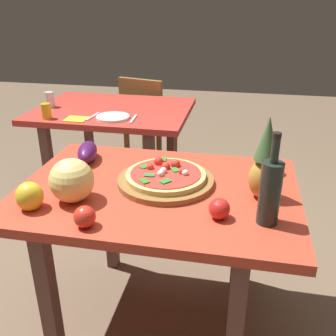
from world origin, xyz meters
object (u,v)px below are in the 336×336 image
Objects in this scene: tomato_at_corner at (85,217)px; dining_chair at (147,118)px; eggplant at (87,152)px; display_table at (158,207)px; tomato_by_bottle at (219,209)px; drinking_glass_water at (50,99)px; dinner_plate at (113,117)px; knife_utensil at (133,119)px; melon at (72,180)px; fork_utensil at (93,116)px; pizza at (166,174)px; napkin_folded at (76,119)px; bell_pepper at (30,196)px; drinking_glass_juice at (46,111)px; wine_bottle at (270,191)px; tomato_beside_pepper at (274,166)px; pizza_board at (166,181)px; pineapple_left at (265,163)px; background_table at (113,122)px.

dining_chair is at bearing 98.53° from tomato_at_corner.
tomato_at_corner is at bearing -68.80° from eggplant.
tomato_by_bottle is (0.27, -0.19, 0.14)m from display_table.
dining_chair is at bearing 52.16° from drinking_glass_water.
knife_utensil is at bearing 0.00° from dinner_plate.
melon reaches higher than fork_utensil.
melon is at bearing -145.93° from pizza.
tomato_by_bottle is 0.56× the size of napkin_folded.
bell_pepper is 1.19m from fork_utensil.
bell_pepper is 1.17m from dinner_plate.
pizza reaches higher than tomato_by_bottle.
bell_pepper reaches higher than drinking_glass_juice.
wine_bottle is 1.55m from fork_utensil.
drinking_glass_water is (-1.52, 0.85, 0.02)m from tomato_beside_pepper.
melon is (-0.33, -0.22, 0.07)m from pizza_board.
eggplant is (-0.42, 0.17, 0.03)m from pizza_board.
tomato_by_bottle is (0.67, -0.40, -0.01)m from eggplant.
tomato_by_bottle is at bearing -31.18° from eggplant.
eggplant is 0.59m from tomato_at_corner.
eggplant is at bearing -81.09° from dinner_plate.
fork_utensil is (-0.34, 1.08, -0.08)m from melon.
pineapple_left reaches higher than melon.
napkin_folded is at bearing -114.90° from background_table.
eggplant is 1.43× the size of napkin_folded.
bell_pepper is at bearing -145.76° from pizza.
pineapple_left is at bearing -44.05° from dinner_plate.
tomato_beside_pepper is at bearing 137.24° from dining_chair.
dining_chair is 2.06× the size of pizza_board.
fork_utensil is at bearing 17.34° from drinking_glass_juice.
dining_chair is at bearing 89.65° from dinner_plate.
wine_bottle is 0.65m from tomato_at_corner.
pineapple_left is 1.93× the size of melon.
melon is at bearing -66.91° from napkin_folded.
fork_utensil is (0.28, 0.09, -0.05)m from drinking_glass_juice.
display_table is 0.41m from tomato_at_corner.
wine_bottle is 0.44m from tomato_beside_pepper.
pineapple_left is 4.45× the size of tomato_beside_pepper.
fork_utensil is at bearing 128.11° from pizza.
tomato_by_bottle is at bearing -57.17° from background_table.
drinking_glass_water is at bearing 140.89° from napkin_folded.
wine_bottle reaches higher than pizza_board.
dinner_plate is (-0.53, 0.85, -0.03)m from pizza.
dinner_plate reaches higher than napkin_folded.
tomato_at_corner is 1.26m from knife_utensil.
tomato_at_corner is 1.29m from napkin_folded.
tomato_at_corner is at bearing -75.47° from dinner_plate.
display_table is 3.40× the size of pizza.
fork_utensil is at bearing 149.46° from tomato_beside_pepper.
napkin_folded is at bearing 133.79° from pizza_board.
dining_chair is 1.99m from melon.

